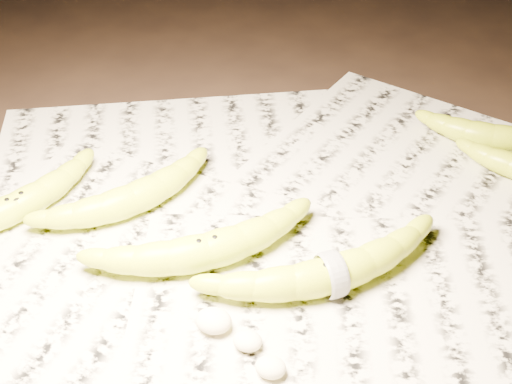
% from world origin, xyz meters
% --- Properties ---
extents(ground, '(3.00, 3.00, 0.00)m').
position_xyz_m(ground, '(0.00, 0.00, 0.00)').
color(ground, black).
rests_on(ground, ground).
extents(newspaper_patch, '(0.90, 0.70, 0.01)m').
position_xyz_m(newspaper_patch, '(0.04, -0.03, 0.00)').
color(newspaper_patch, beige).
rests_on(newspaper_patch, ground).
extents(banana_left_a, '(0.17, 0.21, 0.04)m').
position_xyz_m(banana_left_a, '(-0.28, -0.05, 0.03)').
color(banana_left_a, '#CCDA1B').
rests_on(banana_left_a, newspaper_patch).
extents(banana_left_b, '(0.18, 0.19, 0.04)m').
position_xyz_m(banana_left_b, '(-0.15, -0.00, 0.03)').
color(banana_left_b, '#CCDA1B').
rests_on(banana_left_b, newspaper_patch).
extents(banana_center, '(0.23, 0.18, 0.04)m').
position_xyz_m(banana_center, '(-0.04, -0.07, 0.03)').
color(banana_center, '#CCDA1B').
rests_on(banana_center, newspaper_patch).
extents(banana_taped, '(0.24, 0.20, 0.04)m').
position_xyz_m(banana_taped, '(0.09, -0.07, 0.03)').
color(banana_taped, '#CCDA1B').
rests_on(banana_taped, newspaper_patch).
extents(banana_upper_b, '(0.17, 0.06, 0.04)m').
position_xyz_m(banana_upper_b, '(0.26, 0.24, 0.03)').
color(banana_upper_b, '#CCDA1B').
rests_on(banana_upper_b, newspaper_patch).
extents(measuring_tape, '(0.03, 0.04, 0.05)m').
position_xyz_m(measuring_tape, '(0.09, -0.07, 0.03)').
color(measuring_tape, white).
rests_on(measuring_tape, newspaper_patch).
extents(flesh_chunk_a, '(0.04, 0.03, 0.02)m').
position_xyz_m(flesh_chunk_a, '(-0.01, -0.15, 0.02)').
color(flesh_chunk_a, '#F5ECBD').
rests_on(flesh_chunk_a, newspaper_patch).
extents(flesh_chunk_b, '(0.03, 0.02, 0.02)m').
position_xyz_m(flesh_chunk_b, '(0.06, -0.19, 0.02)').
color(flesh_chunk_b, '#F5ECBD').
rests_on(flesh_chunk_b, newspaper_patch).
extents(flesh_chunk_c, '(0.03, 0.02, 0.02)m').
position_xyz_m(flesh_chunk_c, '(0.03, -0.16, 0.02)').
color(flesh_chunk_c, '#F5ECBD').
rests_on(flesh_chunk_c, newspaper_patch).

